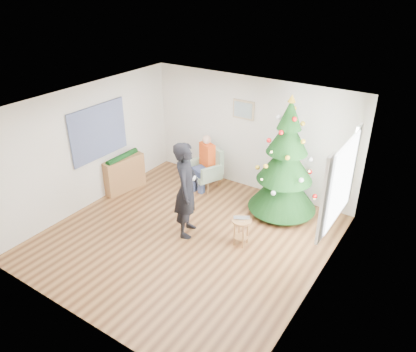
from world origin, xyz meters
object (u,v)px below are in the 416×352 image
Objects in this scene: console at (124,174)px; christmas_tree at (286,163)px; armchair at (206,173)px; standing_man at (187,190)px; stool at (241,232)px.

christmas_tree is at bearing 27.07° from console.
christmas_tree is 2.56× the size of console.
standing_man is at bearing -43.50° from armchair.
christmas_tree is 1.35× the size of standing_man.
standing_man is 1.90× the size of console.
armchair is 2.00m from standing_man.
christmas_tree is at bearing 21.76° from armchair.
christmas_tree is 1.70m from stool.
armchair is at bearing -0.12° from standing_man.
christmas_tree reaches higher than stool.
stool is 0.56× the size of armchair.
christmas_tree is 3.71m from console.
console is (-3.30, 0.37, 0.12)m from stool.
console is (-2.25, 0.61, -0.55)m from standing_man.
stool is 1.27m from standing_man.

